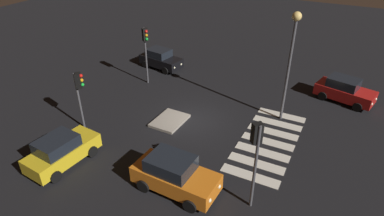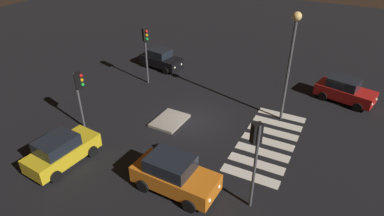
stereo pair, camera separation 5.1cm
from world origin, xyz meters
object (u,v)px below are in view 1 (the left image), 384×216
object	(u,v)px
traffic_light_north	(146,43)
street_lamp	(292,49)
car_red	(345,90)
traffic_light_west	(79,87)
car_yellow	(62,151)
car_black	(161,59)
car_orange	(175,175)
traffic_light_south	(256,146)
traffic_island	(170,121)

from	to	relation	value
traffic_light_north	street_lamp	distance (m)	11.17
car_red	street_lamp	size ratio (longest dim) A/B	0.60
traffic_light_west	traffic_light_north	xyz separation A→B (m)	(7.29, -0.03, 0.56)
street_lamp	car_red	bearing A→B (deg)	-37.39
traffic_light_west	traffic_light_north	bearing A→B (deg)	56.51
car_yellow	street_lamp	world-z (taller)	street_lamp
traffic_light_west	traffic_light_north	size ratio (longest dim) A/B	0.84
car_black	car_red	distance (m)	15.35
car_orange	street_lamp	distance (m)	10.43
car_black	street_lamp	distance (m)	13.07
traffic_light_south	street_lamp	size ratio (longest dim) A/B	0.63
car_yellow	traffic_light_north	size ratio (longest dim) A/B	0.92
car_red	traffic_light_north	size ratio (longest dim) A/B	0.94
car_black	traffic_light_west	world-z (taller)	traffic_light_west
traffic_light_west	traffic_light_north	world-z (taller)	traffic_light_north
car_orange	traffic_light_north	size ratio (longest dim) A/B	0.96
traffic_light_south	traffic_light_north	world-z (taller)	traffic_light_north
car_yellow	traffic_light_north	bearing A→B (deg)	13.14
traffic_light_north	car_yellow	bearing A→B (deg)	-51.51
car_black	traffic_light_north	xyz separation A→B (m)	(-3.19, -0.78, 2.65)
car_black	traffic_light_west	distance (m)	10.71
car_yellow	car_black	xyz separation A→B (m)	(13.84, 2.19, -0.03)
car_yellow	traffic_light_south	xyz separation A→B (m)	(1.87, -10.19, 2.59)
traffic_island	car_black	world-z (taller)	car_black
car_orange	traffic_light_south	world-z (taller)	traffic_light_south
traffic_light_south	traffic_light_north	size ratio (longest dim) A/B	0.99
car_black	traffic_light_south	bearing A→B (deg)	-34.32
car_orange	car_black	bearing A→B (deg)	126.60
car_orange	car_red	size ratio (longest dim) A/B	1.02
traffic_light_west	traffic_light_south	bearing A→B (deg)	-40.58
car_black	car_orange	size ratio (longest dim) A/B	0.93
traffic_island	car_red	size ratio (longest dim) A/B	0.58
street_lamp	car_black	bearing A→B (deg)	72.83
traffic_light_west	car_black	bearing A→B (deg)	60.84
car_orange	car_red	xyz separation A→B (m)	(13.65, -6.63, -0.06)
car_yellow	car_black	bearing A→B (deg)	14.59
street_lamp	traffic_light_north	bearing A→B (deg)	87.58
car_yellow	traffic_light_west	xyz separation A→B (m)	(3.36, 1.44, 2.06)
car_orange	traffic_light_south	distance (m)	4.53
car_black	traffic_light_south	xyz separation A→B (m)	(-11.98, -12.37, 2.63)
traffic_light_west	street_lamp	size ratio (longest dim) A/B	0.53
traffic_island	traffic_light_north	size ratio (longest dim) A/B	0.55
traffic_light_north	street_lamp	size ratio (longest dim) A/B	0.64
car_black	car_orange	distance (m)	15.43
car_yellow	traffic_light_west	bearing A→B (deg)	28.78
car_yellow	street_lamp	size ratio (longest dim) A/B	0.58
traffic_island	traffic_light_north	distance (m)	7.09
street_lamp	car_orange	bearing A→B (deg)	160.94
car_black	traffic_light_north	bearing A→B (deg)	-66.52
street_lamp	traffic_island	bearing A→B (deg)	120.19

